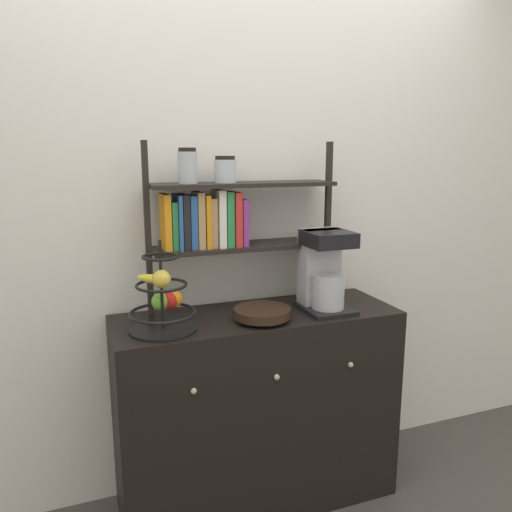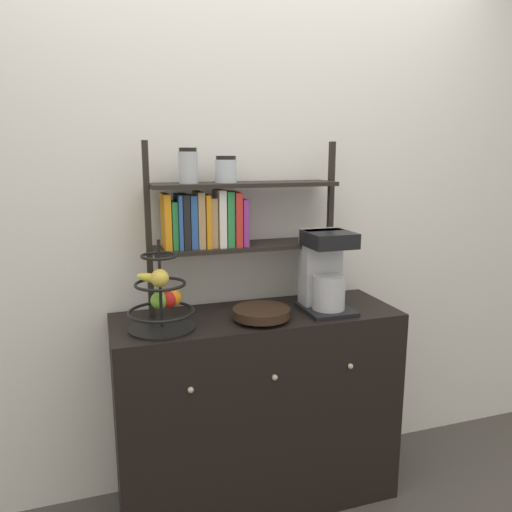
{
  "view_description": "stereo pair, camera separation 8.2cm",
  "coord_description": "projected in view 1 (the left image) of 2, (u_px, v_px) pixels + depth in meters",
  "views": [
    {
      "loc": [
        -0.73,
        -1.72,
        1.59
      ],
      "look_at": [
        -0.01,
        0.22,
        1.16
      ],
      "focal_mm": 35.0,
      "sensor_mm": 36.0,
      "label": 1
    },
    {
      "loc": [
        -0.66,
        -1.75,
        1.59
      ],
      "look_at": [
        -0.01,
        0.22,
        1.16
      ],
      "focal_mm": 35.0,
      "sensor_mm": 36.0,
      "label": 2
    }
  ],
  "objects": [
    {
      "name": "fruit_stand",
      "position": [
        163.0,
        300.0,
        1.95
      ],
      "size": [
        0.26,
        0.26,
        0.36
      ],
      "color": "black",
      "rests_on": "sideboard"
    },
    {
      "name": "wall_back",
      "position": [
        238.0,
        215.0,
        2.33
      ],
      "size": [
        7.0,
        0.05,
        2.6
      ],
      "primitive_type": "cube",
      "color": "silver",
      "rests_on": "ground_plane"
    },
    {
      "name": "coffee_maker",
      "position": [
        324.0,
        270.0,
        2.2
      ],
      "size": [
        0.2,
        0.25,
        0.36
      ],
      "color": "black",
      "rests_on": "sideboard"
    },
    {
      "name": "sideboard",
      "position": [
        257.0,
        408.0,
        2.26
      ],
      "size": [
        1.24,
        0.45,
        0.9
      ],
      "color": "black",
      "rests_on": "ground_plane"
    },
    {
      "name": "wooden_bowl",
      "position": [
        262.0,
        313.0,
        2.08
      ],
      "size": [
        0.24,
        0.24,
        0.05
      ],
      "color": "black",
      "rests_on": "sideboard"
    },
    {
      "name": "shelf_hutch",
      "position": [
        219.0,
        214.0,
        2.14
      ],
      "size": [
        0.86,
        0.2,
        0.74
      ],
      "color": "black",
      "rests_on": "sideboard"
    }
  ]
}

